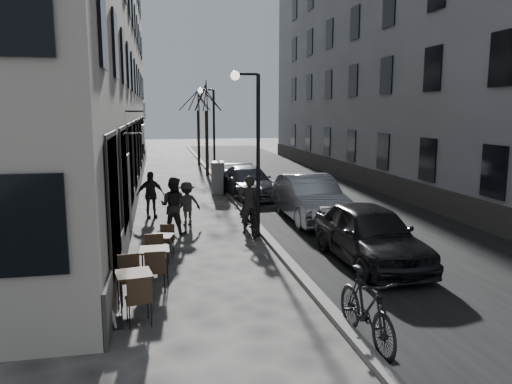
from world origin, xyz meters
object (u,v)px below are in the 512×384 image
object	(u,v)px
pedestrian_near	(173,206)
moped	(366,308)
streetlamp_near	(253,136)
tree_near	(206,98)
bistro_set_c	(161,246)
car_mid	(310,198)
sign_board	(108,299)
utility_cabinet	(218,178)
streetlamp_far	(211,125)
tree_far	(198,100)
car_far	(248,182)
bistro_set_b	(155,262)
bicycle	(249,216)
pedestrian_far	(150,195)
pedestrian_mid	(187,204)
bistro_set_a	(134,288)
car_near	(370,234)

from	to	relation	value
pedestrian_near	moped	world-z (taller)	pedestrian_near
pedestrian_near	moped	size ratio (longest dim) A/B	0.88
streetlamp_near	tree_near	size ratio (longest dim) A/B	0.89
bistro_set_c	car_mid	bearing A→B (deg)	52.01
sign_board	utility_cabinet	size ratio (longest dim) A/B	0.77
streetlamp_far	utility_cabinet	distance (m)	4.37
tree_far	car_far	size ratio (longest dim) A/B	1.22
bistro_set_b	bistro_set_c	size ratio (longest dim) A/B	1.09
bicycle	pedestrian_far	bearing A→B (deg)	-45.44
pedestrian_mid	tree_near	bearing A→B (deg)	-114.90
tree_near	bistro_set_a	size ratio (longest dim) A/B	3.37
tree_far	bistro_set_a	distance (m)	26.95
bicycle	pedestrian_far	xyz separation A→B (m)	(-3.14, 3.00, 0.29)
pedestrian_mid	pedestrian_far	xyz separation A→B (m)	(-1.24, 1.50, 0.10)
bistro_set_b	bicycle	bearing A→B (deg)	53.91
streetlamp_near	car_mid	distance (m)	3.94
car_far	bistro_set_a	bearing A→B (deg)	-114.93
bistro_set_b	utility_cabinet	world-z (taller)	utility_cabinet
sign_board	bicycle	bearing A→B (deg)	51.16
car_far	car_near	bearing A→B (deg)	-88.08
streetlamp_near	pedestrian_far	size ratio (longest dim) A/B	2.95
tree_far	sign_board	bearing A→B (deg)	-98.31
pedestrian_near	car_far	size ratio (longest dim) A/B	0.39
streetlamp_far	car_near	size ratio (longest dim) A/B	1.12
sign_board	car_far	xyz separation A→B (m)	(5.02, 13.09, 0.20)
streetlamp_near	streetlamp_far	distance (m)	12.00
pedestrian_far	car_far	bearing A→B (deg)	27.86
car_mid	moped	world-z (taller)	car_mid
utility_cabinet	moped	distance (m)	15.86
streetlamp_far	sign_board	xyz separation A→B (m)	(-3.85, -17.84, -2.68)
pedestrian_far	car_mid	xyz separation A→B (m)	(5.64, -1.54, -0.06)
tree_near	utility_cabinet	size ratio (longest dim) A/B	3.74
pedestrian_mid	car_near	size ratio (longest dim) A/B	0.33
bistro_set_b	pedestrian_near	distance (m)	4.63
utility_cabinet	car_near	size ratio (longest dim) A/B	0.33
tree_far	streetlamp_far	bearing A→B (deg)	-90.46
bistro_set_a	utility_cabinet	size ratio (longest dim) A/B	1.11
bicycle	tree_near	bearing A→B (deg)	-92.11
utility_cabinet	moped	world-z (taller)	utility_cabinet
bicycle	car_near	distance (m)	4.52
utility_cabinet	pedestrian_near	xyz separation A→B (m)	(-2.34, -7.49, 0.16)
bistro_set_c	car_mid	size ratio (longest dim) A/B	0.30
utility_cabinet	streetlamp_near	bearing A→B (deg)	-78.53
car_near	bicycle	bearing A→B (deg)	122.65
streetlamp_near	utility_cabinet	xyz separation A→B (m)	(-0.08, 8.34, -2.40)
pedestrian_mid	car_far	world-z (taller)	pedestrian_mid
streetlamp_far	car_mid	xyz separation A→B (m)	(2.47, -10.04, -2.35)
bistro_set_a	bistro_set_c	distance (m)	3.32
utility_cabinet	streetlamp_far	bearing A→B (deg)	99.69
bistro_set_c	car_far	world-z (taller)	car_far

